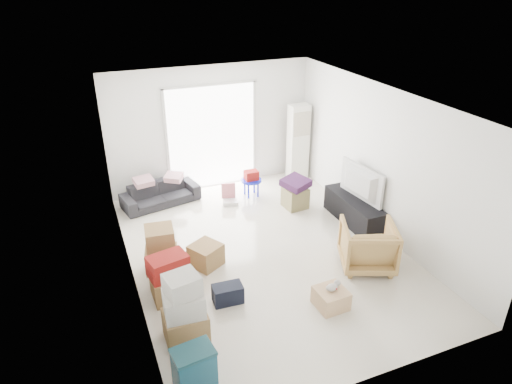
{
  "coord_description": "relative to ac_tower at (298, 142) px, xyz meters",
  "views": [
    {
      "loc": [
        -2.69,
        -6.14,
        4.48
      ],
      "look_at": [
        -0.1,
        0.2,
        1.1
      ],
      "focal_mm": 32.0,
      "sensor_mm": 36.0,
      "label": 1
    }
  ],
  "objects": [
    {
      "name": "room_shell",
      "position": [
        -1.95,
        -2.65,
        0.48
      ],
      "size": [
        4.98,
        6.48,
        3.18
      ],
      "color": "silver",
      "rests_on": "ground"
    },
    {
      "name": "sliding_door",
      "position": [
        -1.95,
        0.33,
        0.37
      ],
      "size": [
        2.1,
        0.04,
        2.33
      ],
      "color": "white",
      "rests_on": "room_shell"
    },
    {
      "name": "ac_tower",
      "position": [
        0.0,
        0.0,
        0.0
      ],
      "size": [
        0.45,
        0.3,
        1.75
      ],
      "primitive_type": "cube",
      "color": "white",
      "rests_on": "room_shell"
    },
    {
      "name": "tv_console",
      "position": [
        0.05,
        -2.34,
        -0.62
      ],
      "size": [
        0.45,
        1.51,
        0.5
      ],
      "primitive_type": "cube",
      "color": "black",
      "rests_on": "room_shell"
    },
    {
      "name": "television",
      "position": [
        0.05,
        -2.34,
        -0.3
      ],
      "size": [
        0.78,
        1.2,
        0.15
      ],
      "primitive_type": "imported",
      "rotation": [
        0.0,
        0.0,
        1.68
      ],
      "color": "black",
      "rests_on": "tv_console"
    },
    {
      "name": "sofa",
      "position": [
        -3.26,
        -0.15,
        -0.56
      ],
      "size": [
        1.66,
        0.78,
        0.62
      ],
      "primitive_type": "imported",
      "rotation": [
        0.0,
        0.0,
        0.21
      ],
      "color": "#232428",
      "rests_on": "room_shell"
    },
    {
      "name": "pillow_left",
      "position": [
        -3.57,
        -0.11,
        -0.19
      ],
      "size": [
        0.42,
        0.36,
        0.12
      ],
      "primitive_type": "cube",
      "rotation": [
        0.0,
        0.0,
        0.18
      ],
      "color": "#C58F9B",
      "rests_on": "sofa"
    },
    {
      "name": "pillow_right",
      "position": [
        -2.95,
        -0.14,
        -0.19
      ],
      "size": [
        0.49,
        0.47,
        0.13
      ],
      "primitive_type": "cube",
      "rotation": [
        0.0,
        0.0,
        -0.6
      ],
      "color": "#C58F9B",
      "rests_on": "sofa"
    },
    {
      "name": "armchair",
      "position": [
        -0.57,
        -3.66,
        -0.44
      ],
      "size": [
        1.08,
        1.05,
        0.86
      ],
      "primitive_type": "imported",
      "rotation": [
        0.0,
        0.0,
        2.74
      ],
      "color": "#AD884D",
      "rests_on": "room_shell"
    },
    {
      "name": "storage_bins",
      "position": [
        -3.85,
        -4.95,
        -0.6
      ],
      "size": [
        0.52,
        0.39,
        0.56
      ],
      "rotation": [
        0.0,
        0.0,
        0.12
      ],
      "color": "navy",
      "rests_on": "room_shell"
    },
    {
      "name": "box_stack_a",
      "position": [
        -3.75,
        -4.15,
        -0.42
      ],
      "size": [
        0.56,
        0.47,
        1.02
      ],
      "rotation": [
        0.0,
        0.0,
        0.02
      ],
      "color": "olive",
      "rests_on": "room_shell"
    },
    {
      "name": "box_stack_b",
      "position": [
        -3.75,
        -3.2,
        -0.54
      ],
      "size": [
        0.63,
        0.53,
        0.71
      ],
      "rotation": [
        0.0,
        0.0,
        0.11
      ],
      "color": "olive",
      "rests_on": "room_shell"
    },
    {
      "name": "box_stack_c",
      "position": [
        -3.72,
        -2.47,
        -0.5
      ],
      "size": [
        0.6,
        0.53,
        0.78
      ],
      "rotation": [
        0.0,
        0.0,
        -0.16
      ],
      "color": "olive",
      "rests_on": "room_shell"
    },
    {
      "name": "loose_box",
      "position": [
        -3.02,
        -2.63,
        -0.69
      ],
      "size": [
        0.62,
        0.62,
        0.38
      ],
      "primitive_type": "cube",
      "rotation": [
        0.0,
        0.0,
        0.52
      ],
      "color": "olive",
      "rests_on": "room_shell"
    },
    {
      "name": "duffel_bag",
      "position": [
        -2.99,
        -3.65,
        -0.73
      ],
      "size": [
        0.46,
        0.29,
        0.28
      ],
      "primitive_type": "cube",
      "rotation": [
        0.0,
        0.0,
        -0.06
      ],
      "color": "black",
      "rests_on": "room_shell"
    },
    {
      "name": "ottoman",
      "position": [
        -0.72,
        -1.34,
        -0.66
      ],
      "size": [
        0.47,
        0.47,
        0.44
      ],
      "primitive_type": "cube",
      "rotation": [
        0.0,
        0.0,
        0.09
      ],
      "color": "#9A9259",
      "rests_on": "room_shell"
    },
    {
      "name": "blanket",
      "position": [
        -0.72,
        -1.34,
        -0.37
      ],
      "size": [
        0.63,
        0.63,
        0.14
      ],
      "primitive_type": "cube",
      "rotation": [
        0.0,
        0.0,
        0.4
      ],
      "color": "#391A42",
      "rests_on": "ottoman"
    },
    {
      "name": "kids_table",
      "position": [
        -1.37,
        -0.52,
        -0.46
      ],
      "size": [
        0.45,
        0.45,
        0.58
      ],
      "rotation": [
        0.0,
        0.0,
        -0.05
      ],
      "color": "#0F18BF",
      "rests_on": "room_shell"
    },
    {
      "name": "toy_walker",
      "position": [
        -1.91,
        -0.65,
        -0.76
      ],
      "size": [
        0.37,
        0.35,
        0.42
      ],
      "rotation": [
        0.0,
        0.0,
        -0.27
      ],
      "color": "silver",
      "rests_on": "room_shell"
    },
    {
      "name": "wood_crate",
      "position": [
        -1.63,
        -4.32,
        -0.73
      ],
      "size": [
        0.45,
        0.45,
        0.29
      ],
      "primitive_type": "cube",
      "rotation": [
        0.0,
        0.0,
        0.05
      ],
      "color": "tan",
      "rests_on": "room_shell"
    },
    {
      "name": "plush_bunny",
      "position": [
        -1.6,
        -4.32,
        -0.53
      ],
      "size": [
        0.25,
        0.14,
        0.12
      ],
      "rotation": [
        0.0,
        0.0,
        -0.28
      ],
      "color": "#B2ADA8",
      "rests_on": "wood_crate"
    }
  ]
}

